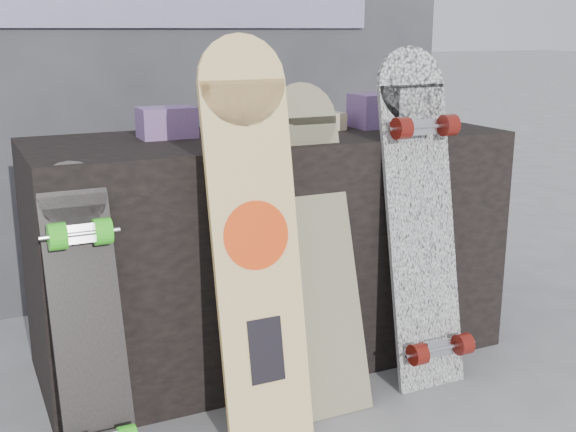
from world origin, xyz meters
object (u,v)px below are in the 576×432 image
longboard_cascadia (422,214)px  skateboard_dark (88,318)px  longboard_geisha (255,229)px  longboard_celtic (319,237)px  vendor_table (271,248)px

longboard_cascadia → skateboard_dark: 1.09m
longboard_geisha → longboard_cascadia: bearing=5.3°
longboard_celtic → longboard_cascadia: 0.36m
vendor_table → longboard_geisha: 0.52m
vendor_table → longboard_geisha: (-0.23, -0.42, 0.20)m
vendor_table → longboard_cascadia: bearing=-43.9°
longboard_geisha → skateboard_dark: size_ratio=1.40×
longboard_celtic → longboard_cascadia: (0.36, -0.03, 0.04)m
vendor_table → skateboard_dark: 0.81m
longboard_cascadia → skateboard_dark: bearing=-177.5°
longboard_celtic → skateboard_dark: longboard_celtic is taller
vendor_table → longboard_geisha: longboard_geisha is taller
longboard_geisha → longboard_cascadia: longboard_geisha is taller
vendor_table → longboard_cascadia: (0.38, -0.36, 0.17)m
skateboard_dark → longboard_cascadia: bearing=2.5°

